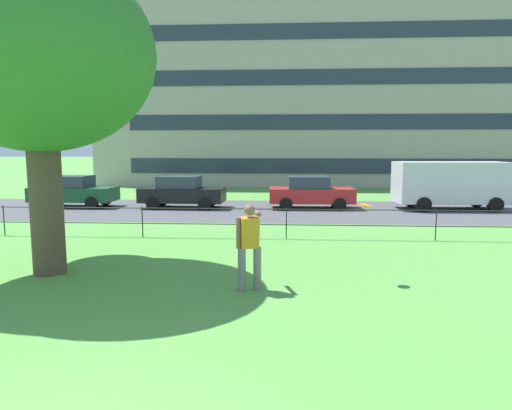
{
  "coord_description": "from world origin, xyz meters",
  "views": [
    {
      "loc": [
        2.22,
        -3.18,
        2.86
      ],
      "look_at": [
        1.52,
        8.3,
        1.41
      ],
      "focal_mm": 31.59,
      "sensor_mm": 36.0,
      "label": 1
    }
  ],
  "objects": [
    {
      "name": "frisbee",
      "position": [
        3.96,
        6.41,
        1.66
      ],
      "size": [
        0.36,
        0.36,
        0.07
      ],
      "color": "orange"
    },
    {
      "name": "street_strip",
      "position": [
        0.0,
        17.64,
        0.0
      ],
      "size": [
        80.0,
        7.57,
        0.01
      ],
      "primitive_type": "cube",
      "color": "#4C4C51",
      "rests_on": "ground"
    },
    {
      "name": "car_dark_green_far_right",
      "position": [
        -8.07,
        18.21,
        0.78
      ],
      "size": [
        4.03,
        1.86,
        1.54
      ],
      "color": "#194C2D",
      "rests_on": "ground"
    },
    {
      "name": "park_fence",
      "position": [
        -0.0,
        10.96,
        0.67
      ],
      "size": [
        32.63,
        0.04,
        1.0
      ],
      "color": "#232328",
      "rests_on": "ground"
    },
    {
      "name": "car_red_far_left",
      "position": [
        3.53,
        18.37,
        0.78
      ],
      "size": [
        4.04,
        1.89,
        1.54
      ],
      "color": "red",
      "rests_on": "ground"
    },
    {
      "name": "person_thrower",
      "position": [
        1.55,
        5.66,
        0.95
      ],
      "size": [
        0.49,
        0.85,
        1.76
      ],
      "color": "slate",
      "rests_on": "ground"
    },
    {
      "name": "car_black_left",
      "position": [
        -2.66,
        18.16,
        0.78
      ],
      "size": [
        4.05,
        1.91,
        1.54
      ],
      "color": "black",
      "rests_on": "ground"
    },
    {
      "name": "apartment_building_background",
      "position": [
        6.32,
        35.47,
        9.72
      ],
      "size": [
        37.14,
        11.06,
        19.44
      ],
      "color": "#ADA393",
      "rests_on": "ground"
    },
    {
      "name": "tree_large_lawn",
      "position": [
        -3.57,
        6.6,
        4.92
      ],
      "size": [
        5.37,
        5.25,
        7.1
      ],
      "color": "brown",
      "rests_on": "ground"
    },
    {
      "name": "panel_van_right",
      "position": [
        10.06,
        18.4,
        1.27
      ],
      "size": [
        5.06,
        2.22,
        2.24
      ],
      "color": "silver",
      "rests_on": "ground"
    }
  ]
}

